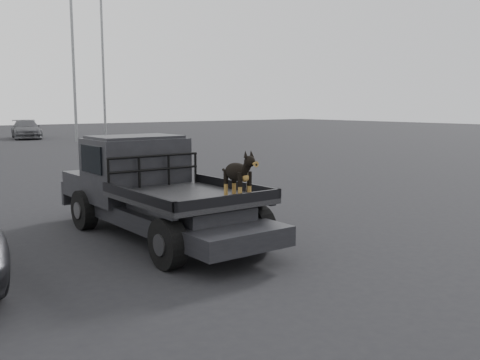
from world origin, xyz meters
TOP-DOWN VIEW (x-y plane):
  - ground at (0.00, 0.00)m, footprint 120.00×120.00m
  - flatbed_ute at (0.46, 1.60)m, footprint 2.00×5.40m
  - ute_cab at (0.46, 2.55)m, footprint 1.72×1.30m
  - headache_rack at (0.46, 1.80)m, footprint 1.80×0.08m
  - dog at (0.83, -0.20)m, footprint 0.32×0.60m
  - distant_car_b at (6.93, 32.78)m, footprint 2.72×4.83m
  - floodlight_mid at (8.50, 27.20)m, footprint 1.08×0.28m
  - floodlight_far at (12.24, 31.27)m, footprint 1.08×0.28m

SIDE VIEW (x-z plane):
  - ground at x=0.00m, z-range 0.00..0.00m
  - flatbed_ute at x=0.46m, z-range 0.00..0.92m
  - distant_car_b at x=6.93m, z-range 0.00..1.32m
  - headache_rack at x=0.46m, z-range 0.92..1.47m
  - dog at x=0.83m, z-range 0.92..1.66m
  - ute_cab at x=0.46m, z-range 0.92..1.80m
  - floodlight_mid at x=8.50m, z-range 0.60..14.22m
  - floodlight_far at x=12.24m, z-range 0.61..16.24m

